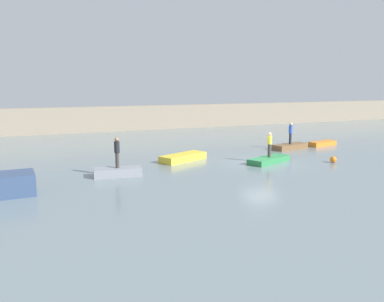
# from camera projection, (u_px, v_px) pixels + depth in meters

# --- Properties ---
(ground_plane) EXTENTS (120.00, 120.00, 0.00)m
(ground_plane) POSITION_uv_depth(u_px,v_px,m) (261.00, 163.00, 27.54)
(ground_plane) COLOR slate
(embankment_wall) EXTENTS (80.00, 1.20, 2.88)m
(embankment_wall) POSITION_uv_depth(u_px,v_px,m) (159.00, 117.00, 48.06)
(embankment_wall) COLOR gray
(embankment_wall) RESTS_ON ground_plane
(rowboat_grey) EXTENTS (2.92, 1.43, 0.51)m
(rowboat_grey) POSITION_uv_depth(u_px,v_px,m) (118.00, 172.00, 23.51)
(rowboat_grey) COLOR gray
(rowboat_grey) RESTS_ON ground_plane
(rowboat_yellow) EXTENTS (3.91, 2.75, 0.48)m
(rowboat_yellow) POSITION_uv_depth(u_px,v_px,m) (183.00, 157.00, 28.27)
(rowboat_yellow) COLOR gold
(rowboat_yellow) RESTS_ON ground_plane
(rowboat_green) EXTENTS (3.79, 2.51, 0.38)m
(rowboat_green) POSITION_uv_depth(u_px,v_px,m) (269.00, 160.00, 27.62)
(rowboat_green) COLOR #2D7F47
(rowboat_green) RESTS_ON ground_plane
(rowboat_brown) EXTENTS (3.46, 1.85, 0.44)m
(rowboat_brown) POSITION_uv_depth(u_px,v_px,m) (290.00, 147.00, 33.30)
(rowboat_brown) COLOR brown
(rowboat_brown) RESTS_ON ground_plane
(rowboat_orange) EXTENTS (2.96, 1.49, 0.39)m
(rowboat_orange) POSITION_uv_depth(u_px,v_px,m) (322.00, 143.00, 35.23)
(rowboat_orange) COLOR orange
(rowboat_orange) RESTS_ON ground_plane
(person_dark_shirt) EXTENTS (0.32, 0.32, 1.83)m
(person_dark_shirt) POSITION_uv_depth(u_px,v_px,m) (117.00, 151.00, 23.29)
(person_dark_shirt) COLOR #38332D
(person_dark_shirt) RESTS_ON rowboat_grey
(person_yellow_shirt) EXTENTS (0.32, 0.32, 1.74)m
(person_yellow_shirt) POSITION_uv_depth(u_px,v_px,m) (270.00, 143.00, 27.42)
(person_yellow_shirt) COLOR #38332D
(person_yellow_shirt) RESTS_ON rowboat_green
(person_blue_shirt) EXTENTS (0.32, 0.32, 1.83)m
(person_blue_shirt) POSITION_uv_depth(u_px,v_px,m) (291.00, 132.00, 33.09)
(person_blue_shirt) COLOR #232838
(person_blue_shirt) RESTS_ON rowboat_brown
(mooring_buoy) EXTENTS (0.45, 0.45, 0.45)m
(mooring_buoy) POSITION_uv_depth(u_px,v_px,m) (333.00, 159.00, 27.54)
(mooring_buoy) COLOR orange
(mooring_buoy) RESTS_ON ground_plane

